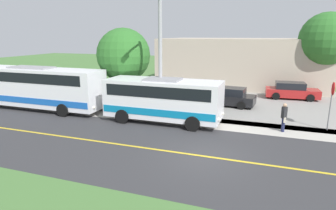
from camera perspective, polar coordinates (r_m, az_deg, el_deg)
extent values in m
plane|color=#477238|center=(13.62, 7.24, -10.11)|extent=(120.00, 120.00, 0.00)
cube|color=#333335|center=(13.62, 7.24, -10.10)|extent=(8.00, 100.00, 0.01)
cube|color=#B2ADA3|center=(18.42, 10.73, -3.78)|extent=(2.40, 100.00, 0.01)
cube|color=gray|center=(25.21, 20.07, 0.39)|extent=(14.00, 36.00, 0.01)
cube|color=gold|center=(13.62, 7.24, -10.08)|extent=(0.16, 100.00, 0.00)
cube|color=white|center=(18.32, -0.98, 1.31)|extent=(2.51, 7.41, 2.36)
cube|color=#0C72A5|center=(18.47, -0.98, -0.59)|extent=(2.55, 7.27, 0.44)
cube|color=black|center=(18.20, -0.99, 3.25)|extent=(2.55, 6.67, 0.70)
cube|color=gray|center=(18.09, -1.00, 5.15)|extent=(1.51, 2.22, 0.12)
cylinder|color=black|center=(19.12, 6.82, -1.58)|extent=(0.25, 0.90, 0.90)
cylinder|color=black|center=(16.78, 4.91, -3.74)|extent=(0.25, 0.90, 0.90)
cylinder|color=black|center=(20.57, -5.76, -0.45)|extent=(0.25, 0.90, 0.90)
cylinder|color=black|center=(18.41, -9.07, -2.26)|extent=(0.25, 0.90, 0.90)
sphere|color=#F2EACC|center=(18.27, 10.82, -1.65)|extent=(0.20, 0.20, 0.20)
sphere|color=#F2EACC|center=(16.96, 10.10, -2.83)|extent=(0.20, 0.20, 0.20)
cube|color=white|center=(23.87, -25.20, 3.39)|extent=(2.34, 11.30, 2.73)
cube|color=blue|center=(24.01, -25.00, 1.48)|extent=(2.38, 11.07, 0.44)
cube|color=black|center=(23.75, -25.40, 5.31)|extent=(2.38, 10.17, 0.70)
cube|color=gray|center=(23.68, -25.56, 6.77)|extent=(1.41, 3.39, 0.12)
cylinder|color=black|center=(22.74, -16.49, 0.42)|extent=(0.25, 0.90, 0.90)
cylinder|color=black|center=(20.95, -20.21, -0.99)|extent=(0.25, 0.90, 0.90)
cylinder|color=black|center=(27.39, -28.48, 1.52)|extent=(0.25, 0.90, 0.90)
sphere|color=#F2EACC|center=(21.06, -12.58, 0.32)|extent=(0.20, 0.20, 0.20)
sphere|color=#F2EACC|center=(20.02, -14.51, -0.49)|extent=(0.20, 0.20, 0.20)
cylinder|color=#1E2347|center=(18.10, 21.92, -3.54)|extent=(0.18, 0.18, 0.82)
cylinder|color=#1E2347|center=(17.91, 21.94, -3.72)|extent=(0.18, 0.18, 0.82)
cylinder|color=#262628|center=(17.81, 22.14, -1.38)|extent=(0.34, 0.34, 0.65)
sphere|color=tan|center=(17.71, 22.27, -0.03)|extent=(0.22, 0.22, 0.22)
cylinder|color=#262628|center=(17.98, 22.13, -1.14)|extent=(0.27, 0.10, 0.58)
cube|color=beige|center=(18.16, 22.16, -2.35)|extent=(0.20, 0.12, 0.28)
cylinder|color=#262628|center=(17.63, 22.17, -1.43)|extent=(0.27, 0.10, 0.58)
cube|color=beige|center=(17.66, 22.22, -2.80)|extent=(0.20, 0.12, 0.28)
cylinder|color=slate|center=(19.15, 29.46, -1.28)|extent=(0.07, 0.07, 2.20)
cylinder|color=red|center=(18.88, 30.02, 2.82)|extent=(0.76, 0.03, 0.76)
cylinder|color=#9E9EA3|center=(18.49, -1.54, 8.81)|extent=(0.24, 0.24, 7.77)
cube|color=black|center=(23.32, 11.54, 1.25)|extent=(2.21, 4.55, 0.70)
cube|color=black|center=(23.14, 12.09, 2.73)|extent=(1.76, 2.56, 0.57)
cylinder|color=black|center=(22.86, 7.65, 0.62)|extent=(0.28, 0.66, 0.64)
cylinder|color=black|center=(24.55, 8.92, 1.49)|extent=(0.28, 0.66, 0.64)
cylinder|color=black|center=(22.23, 14.37, -0.08)|extent=(0.28, 0.66, 0.64)
cylinder|color=black|center=(23.96, 15.19, 0.86)|extent=(0.28, 0.66, 0.64)
cube|color=#A51E1E|center=(27.48, 23.44, 2.27)|extent=(2.04, 4.49, 0.70)
cube|color=black|center=(27.35, 23.15, 3.60)|extent=(1.66, 2.50, 0.57)
cylinder|color=black|center=(28.60, 25.90, 2.00)|extent=(0.25, 0.65, 0.64)
cylinder|color=black|center=(26.86, 26.49, 1.25)|extent=(0.25, 0.65, 0.64)
cylinder|color=black|center=(28.26, 20.45, 2.40)|extent=(0.25, 0.65, 0.64)
cylinder|color=black|center=(26.50, 20.70, 1.66)|extent=(0.25, 0.65, 0.64)
cylinder|color=brown|center=(22.64, -8.56, 2.82)|extent=(0.36, 0.36, 2.47)
sphere|color=#2D6B28|center=(22.29, -8.82, 9.79)|extent=(4.06, 4.06, 4.06)
cylinder|color=brown|center=(30.21, 28.29, 4.84)|extent=(0.36, 0.36, 3.26)
sphere|color=#2D6B28|center=(29.97, 29.05, 11.34)|extent=(4.83, 4.83, 4.83)
cube|color=#B7A893|center=(33.86, 14.53, 8.40)|extent=(10.00, 17.33, 5.09)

